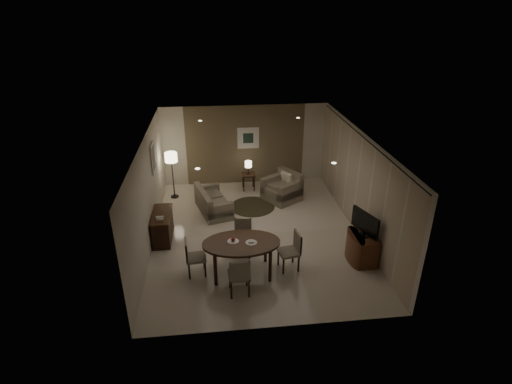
{
  "coord_description": "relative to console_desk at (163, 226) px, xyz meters",
  "views": [
    {
      "loc": [
        -1.06,
        -9.28,
        5.69
      ],
      "look_at": [
        0.0,
        0.2,
        1.15
      ],
      "focal_mm": 28.0,
      "sensor_mm": 36.0,
      "label": 1
    }
  ],
  "objects": [
    {
      "name": "tv_cabinet",
      "position": [
        4.89,
        -1.5,
        -0.03
      ],
      "size": [
        0.48,
        0.9,
        0.7
      ],
      "primitive_type": null,
      "color": "brown",
      "rests_on": "floor"
    },
    {
      "name": "downlight_fl",
      "position": [
        1.09,
        1.8,
        2.31
      ],
      "size": [
        0.1,
        0.1,
        0.01
      ],
      "primitive_type": "cylinder",
      "color": "white",
      "rests_on": "ceiling"
    },
    {
      "name": "chair_left",
      "position": [
        0.91,
        -1.62,
        0.07
      ],
      "size": [
        0.47,
        0.47,
        0.9
      ],
      "primitive_type": null,
      "rotation": [
        0.0,
        0.0,
        1.67
      ],
      "color": "#776D5B",
      "rests_on": "floor"
    },
    {
      "name": "sofa",
      "position": [
        1.35,
        1.4,
        -0.01
      ],
      "size": [
        1.69,
        1.16,
        0.73
      ],
      "primitive_type": null,
      "rotation": [
        0.0,
        0.0,
        1.85
      ],
      "color": "#776D5B",
      "rests_on": "floor"
    },
    {
      "name": "telephone",
      "position": [
        0.0,
        -0.3,
        0.43
      ],
      "size": [
        0.2,
        0.14,
        0.09
      ],
      "primitive_type": null,
      "color": "white",
      "rests_on": "console_desk"
    },
    {
      "name": "chair_near",
      "position": [
        1.84,
        -2.39,
        0.09
      ],
      "size": [
        0.47,
        0.47,
        0.93
      ],
      "primitive_type": null,
      "rotation": [
        0.0,
        0.0,
        3.19
      ],
      "color": "#776D5B",
      "rests_on": "floor"
    },
    {
      "name": "napkin",
      "position": [
        2.17,
        -1.75,
        0.48
      ],
      "size": [
        0.12,
        0.08,
        0.03
      ],
      "primitive_type": "cube",
      "color": "white",
      "rests_on": "plate_b"
    },
    {
      "name": "armchair",
      "position": [
        3.5,
        1.97,
        0.07
      ],
      "size": [
        1.34,
        1.35,
        0.89
      ],
      "primitive_type": null,
      "rotation": [
        0.0,
        0.0,
        -1.0
      ],
      "color": "#776D5B",
      "rests_on": "floor"
    },
    {
      "name": "side_table",
      "position": [
        2.53,
        2.87,
        -0.1
      ],
      "size": [
        0.43,
        0.43,
        0.55
      ],
      "primitive_type": null,
      "color": "black",
      "rests_on": "floor"
    },
    {
      "name": "curtain_rod",
      "position": [
        5.17,
        0.0,
        2.27
      ],
      "size": [
        0.03,
        6.8,
        0.03
      ],
      "primitive_type": "cylinder",
      "rotation": [
        1.57,
        0.0,
        0.0
      ],
      "color": "black",
      "rests_on": "wall_right"
    },
    {
      "name": "art_left_frame",
      "position": [
        -0.23,
        1.2,
        1.48
      ],
      "size": [
        0.03,
        0.6,
        0.8
      ],
      "primitive_type": "cube",
      "color": "silver",
      "rests_on": "wall_left"
    },
    {
      "name": "table_lamp",
      "position": [
        2.53,
        2.87,
        0.42
      ],
      "size": [
        0.22,
        0.22,
        0.5
      ],
      "primitive_type": null,
      "color": "#FFEAC1",
      "rests_on": "side_table"
    },
    {
      "name": "downlight_nl",
      "position": [
        1.09,
        -1.8,
        2.31
      ],
      "size": [
        0.1,
        0.1,
        0.01
      ],
      "primitive_type": "cylinder",
      "color": "white",
      "rests_on": "ceiling"
    },
    {
      "name": "chair_right",
      "position": [
        3.05,
        -1.65,
        0.09
      ],
      "size": [
        0.52,
        0.52,
        0.93
      ],
      "primitive_type": null,
      "rotation": [
        0.0,
        0.0,
        -1.41
      ],
      "color": "#776D5B",
      "rests_on": "floor"
    },
    {
      "name": "chair_far",
      "position": [
        2.03,
        -0.95,
        0.08
      ],
      "size": [
        0.5,
        0.5,
        0.91
      ],
      "primitive_type": null,
      "rotation": [
        0.0,
        0.0,
        -0.16
      ],
      "color": "#776D5B",
      "rests_on": "floor"
    },
    {
      "name": "art_left_canvas",
      "position": [
        -0.21,
        1.2,
        1.48
      ],
      "size": [
        0.01,
        0.46,
        0.64
      ],
      "primitive_type": "cube",
      "color": "gray",
      "rests_on": "wall_left"
    },
    {
      "name": "round_rug",
      "position": [
        2.53,
        1.57,
        -0.37
      ],
      "size": [
        1.36,
        1.36,
        0.01
      ],
      "primitive_type": "cylinder",
      "color": "#393220",
      "rests_on": "floor"
    },
    {
      "name": "plate_b",
      "position": [
        2.17,
        -1.75,
        0.46
      ],
      "size": [
        0.26,
        0.26,
        0.02
      ],
      "primitive_type": "cylinder",
      "color": "white",
      "rests_on": "dining_table"
    },
    {
      "name": "downlight_fr",
      "position": [
        3.89,
        1.8,
        2.31
      ],
      "size": [
        0.1,
        0.1,
        0.01
      ],
      "primitive_type": "cylinder",
      "color": "white",
      "rests_on": "ceiling"
    },
    {
      "name": "taupe_accent",
      "position": [
        2.49,
        3.48,
        0.98
      ],
      "size": [
        3.96,
        0.03,
        2.7
      ],
      "primitive_type": "cube",
      "color": "brown",
      "rests_on": "wall_back"
    },
    {
      "name": "room_shell",
      "position": [
        2.49,
        0.4,
        0.98
      ],
      "size": [
        5.5,
        7.0,
        2.7
      ],
      "color": "beige",
      "rests_on": "ground"
    },
    {
      "name": "curtain_wall",
      "position": [
        5.17,
        0.0,
        0.95
      ],
      "size": [
        0.08,
        6.7,
        2.58
      ],
      "primitive_type": null,
      "color": "beige",
      "rests_on": "wall_right"
    },
    {
      "name": "flat_tv",
      "position": [
        4.87,
        -1.5,
        0.65
      ],
      "size": [
        0.36,
        0.85,
        0.6
      ],
      "primitive_type": null,
      "rotation": [
        0.0,
        0.0,
        0.35
      ],
      "color": "black",
      "rests_on": "tv_cabinet"
    },
    {
      "name": "art_back_frame",
      "position": [
        2.59,
        3.46,
        1.23
      ],
      "size": [
        0.72,
        0.03,
        0.72
      ],
      "primitive_type": "cube",
      "color": "silver",
      "rests_on": "wall_back"
    },
    {
      "name": "art_back_canvas",
      "position": [
        2.59,
        3.44,
        1.23
      ],
      "size": [
        0.34,
        0.01,
        0.34
      ],
      "primitive_type": "cube",
      "color": "#1C3327",
      "rests_on": "wall_back"
    },
    {
      "name": "floor_lamp",
      "position": [
        0.1,
        2.54,
        0.38
      ],
      "size": [
        0.38,
        0.38,
        1.51
      ],
      "primitive_type": null,
      "color": "#FFE5B7",
      "rests_on": "floor"
    },
    {
      "name": "dining_table",
      "position": [
        1.95,
        -1.7,
        0.04
      ],
      "size": [
        1.76,
        1.1,
        0.83
      ],
      "primitive_type": null,
      "color": "#402814",
      "rests_on": "floor"
    },
    {
      "name": "fruit_apple",
      "position": [
        1.77,
        -1.65,
        0.51
      ],
      "size": [
        0.09,
        0.09,
        0.09
      ],
      "primitive_type": "sphere",
      "color": "#9E1312",
      "rests_on": "plate_a"
    },
    {
      "name": "plate_a",
      "position": [
        1.77,
        -1.65,
        0.46
      ],
      "size": [
        0.26,
        0.26,
        0.02
      ],
      "primitive_type": "cylinder",
      "color": "white",
      "rests_on": "dining_table"
    },
    {
      "name": "console_desk",
      "position": [
        0.0,
        0.0,
        0.0
      ],
      "size": [
        0.48,
        1.2,
        0.75
      ],
      "primitive_type": null,
      "color": "#402814",
      "rests_on": "floor"
    },
    {
      "name": "downlight_nr",
      "position": [
        3.89,
        -1.8,
        2.31
      ],
      "size": [
        0.1,
        0.1,
        0.01
      ],
      "primitive_type": "cylinder",
      "color": "white",
      "rests_on": "ceiling"
    }
  ]
}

